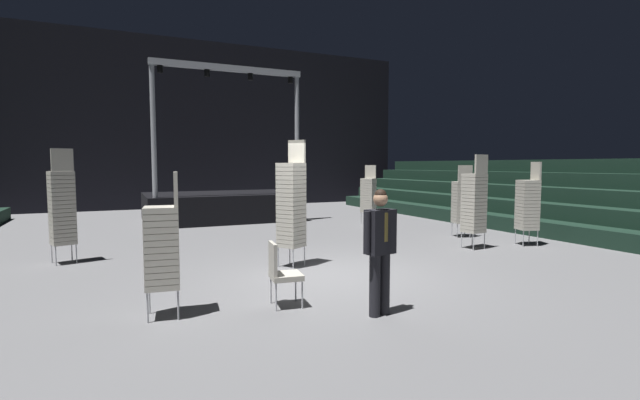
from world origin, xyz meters
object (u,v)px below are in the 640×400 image
at_px(man_with_tie, 380,244).
at_px(chair_stack_front_right, 462,201).
at_px(stage_riser, 222,204).
at_px(chair_stack_mid_right, 528,204).
at_px(chair_stack_mid_centre, 368,194).
at_px(chair_stack_rear_right, 62,206).
at_px(loose_chair_near_man, 281,270).
at_px(chair_stack_rear_left, 291,204).
at_px(chair_stack_front_left, 163,245).
at_px(chair_stack_mid_left, 474,202).

bearing_deg(man_with_tie, chair_stack_front_right, -151.43).
xyz_separation_m(stage_riser, chair_stack_mid_right, (5.92, -8.63, 0.48)).
distance_m(chair_stack_front_right, chair_stack_mid_centre, 3.82).
relative_size(man_with_tie, chair_stack_rear_right, 0.73).
distance_m(chair_stack_mid_right, loose_chair_near_man, 7.75).
distance_m(chair_stack_front_right, chair_stack_rear_left, 5.97).
xyz_separation_m(stage_riser, chair_stack_mid_centre, (4.49, -3.15, 0.44)).
relative_size(man_with_tie, chair_stack_rear_left, 0.68).
relative_size(chair_stack_front_right, loose_chair_near_man, 2.17).
relative_size(chair_stack_front_left, chair_stack_mid_right, 0.92).
relative_size(man_with_tie, loose_chair_near_man, 1.83).
xyz_separation_m(man_with_tie, chair_stack_front_right, (5.77, 4.79, 0.04)).
bearing_deg(chair_stack_mid_right, man_with_tie, 134.72).
bearing_deg(man_with_tie, chair_stack_front_left, -34.69).
relative_size(chair_stack_front_right, chair_stack_mid_right, 0.96).
relative_size(chair_stack_front_right, chair_stack_rear_left, 0.80).
distance_m(stage_riser, chair_stack_front_left, 10.95).
bearing_deg(chair_stack_rear_right, chair_stack_front_left, -87.45).
bearing_deg(chair_stack_rear_left, chair_stack_mid_right, -123.75).
bearing_deg(chair_stack_rear_right, chair_stack_rear_left, -45.00).
relative_size(chair_stack_front_left, chair_stack_mid_left, 0.85).
xyz_separation_m(chair_stack_front_right, loose_chair_near_man, (-6.86, -3.86, -0.49)).
distance_m(man_with_tie, chair_stack_front_right, 7.49).
height_order(man_with_tie, chair_stack_mid_centre, chair_stack_mid_centre).
relative_size(chair_stack_front_left, loose_chair_near_man, 2.08).
distance_m(chair_stack_front_left, chair_stack_rear_right, 4.67).
xyz_separation_m(stage_riser, chair_stack_front_left, (-3.12, -10.49, 0.40)).
height_order(chair_stack_mid_left, chair_stack_rear_right, chair_stack_rear_right).
height_order(chair_stack_front_right, loose_chair_near_man, chair_stack_front_right).
bearing_deg(man_with_tie, chair_stack_rear_right, -63.89).
xyz_separation_m(chair_stack_front_left, chair_stack_rear_right, (-1.55, 4.40, 0.21)).
bearing_deg(chair_stack_front_right, chair_stack_rear_left, -146.95).
distance_m(stage_riser, chair_stack_front_right, 8.72).
bearing_deg(man_with_tie, chair_stack_mid_right, -165.58).
bearing_deg(man_with_tie, chair_stack_rear_left, -100.99).
xyz_separation_m(stage_riser, loose_chair_near_man, (-1.52, -10.74, -0.05)).
distance_m(chair_stack_rear_right, loose_chair_near_man, 5.65).
height_order(chair_stack_mid_left, loose_chair_near_man, chair_stack_mid_left).
bearing_deg(man_with_tie, stage_riser, -103.22).
height_order(chair_stack_mid_left, chair_stack_rear_left, chair_stack_rear_left).
height_order(stage_riser, chair_stack_rear_right, stage_riser).
bearing_deg(chair_stack_front_left, man_with_tie, -106.02).
height_order(chair_stack_front_right, chair_stack_mid_centre, same).
distance_m(chair_stack_mid_left, chair_stack_mid_right, 1.60).
xyz_separation_m(chair_stack_mid_right, chair_stack_mid_centre, (-1.43, 5.48, -0.04)).
height_order(chair_stack_front_right, chair_stack_mid_left, chair_stack_mid_left).
relative_size(chair_stack_mid_left, chair_stack_mid_right, 1.08).
bearing_deg(chair_stack_mid_centre, chair_stack_rear_right, 70.55).
relative_size(stage_riser, chair_stack_front_left, 2.75).
xyz_separation_m(man_with_tie, chair_stack_rear_right, (-4.23, 5.57, 0.21)).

